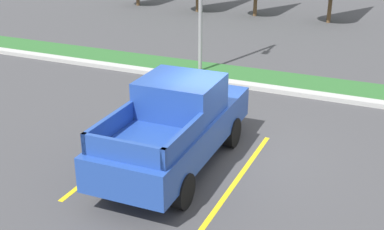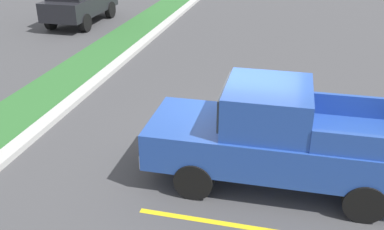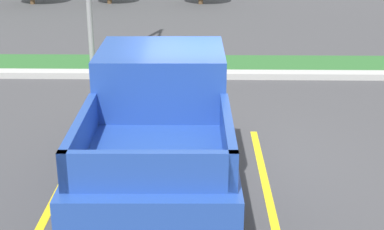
{
  "view_description": "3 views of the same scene",
  "coord_description": "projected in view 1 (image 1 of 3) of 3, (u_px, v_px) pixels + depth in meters",
  "views": [
    {
      "loc": [
        3.81,
        -10.71,
        5.85
      ],
      "look_at": [
        -0.84,
        -0.18,
        1.03
      ],
      "focal_mm": 48.23,
      "sensor_mm": 36.0,
      "label": 1
    },
    {
      "loc": [
        -8.59,
        -1.05,
        5.13
      ],
      "look_at": [
        -0.97,
        0.81,
        1.35
      ],
      "focal_mm": 40.78,
      "sensor_mm": 36.0,
      "label": 2
    },
    {
      "loc": [
        -0.35,
        -8.4,
        3.98
      ],
      "look_at": [
        -0.5,
        0.38,
        0.72
      ],
      "focal_mm": 52.85,
      "sensor_mm": 36.0,
      "label": 3
    }
  ],
  "objects": [
    {
      "name": "curb_strip",
      "position": [
        279.0,
        90.0,
        16.9
      ],
      "size": [
        56.0,
        0.4,
        0.15
      ],
      "primitive_type": "cube",
      "color": "#B2B2AD",
      "rests_on": "ground"
    },
    {
      "name": "pickup_truck_main",
      "position": [
        176.0,
        125.0,
        11.88
      ],
      "size": [
        2.04,
        5.26,
        2.1
      ],
      "color": "black",
      "rests_on": "ground"
    },
    {
      "name": "grass_median",
      "position": [
        287.0,
        81.0,
        17.85
      ],
      "size": [
        56.0,
        1.8,
        0.06
      ],
      "primitive_type": "cube",
      "color": "#2D662D",
      "rests_on": "ground"
    },
    {
      "name": "parking_line_far",
      "position": [
        238.0,
        179.0,
        11.66
      ],
      "size": [
        0.12,
        4.8,
        0.01
      ],
      "primitive_type": "cube",
      "color": "yellow",
      "rests_on": "ground"
    },
    {
      "name": "parking_line_near",
      "position": [
        120.0,
        154.0,
        12.82
      ],
      "size": [
        0.12,
        4.8,
        0.01
      ],
      "primitive_type": "cube",
      "color": "yellow",
      "rests_on": "ground"
    },
    {
      "name": "ground_plane",
      "position": [
        226.0,
        156.0,
        12.71
      ],
      "size": [
        120.0,
        120.0,
        0.0
      ],
      "primitive_type": "plane",
      "color": "#424244"
    }
  ]
}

